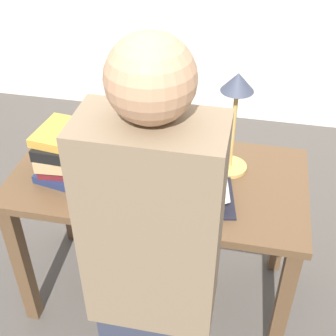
% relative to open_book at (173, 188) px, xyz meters
% --- Properties ---
extents(ground_plane, '(12.00, 12.00, 0.00)m').
position_rel_open_book_xyz_m(ground_plane, '(-0.08, 0.10, -0.78)').
color(ground_plane, '#47423D').
extents(reading_desk, '(1.25, 0.65, 0.75)m').
position_rel_open_book_xyz_m(reading_desk, '(-0.08, 0.10, -0.15)').
color(reading_desk, brown).
rests_on(reading_desk, ground_plane).
extents(open_book, '(0.53, 0.39, 0.10)m').
position_rel_open_book_xyz_m(open_book, '(0.00, 0.00, 0.00)').
color(open_book, black).
rests_on(open_book, reading_desk).
extents(book_stack_tall, '(0.25, 0.29, 0.21)m').
position_rel_open_book_xyz_m(book_stack_tall, '(-0.46, 0.06, 0.08)').
color(book_stack_tall, '#1E284C').
rests_on(book_stack_tall, reading_desk).
extents(book_standing_upright, '(0.06, 0.19, 0.28)m').
position_rel_open_book_xyz_m(book_standing_upright, '(-0.28, 0.05, 0.11)').
color(book_standing_upright, brown).
rests_on(book_standing_upright, reading_desk).
extents(reading_lamp, '(0.15, 0.15, 0.45)m').
position_rel_open_book_xyz_m(reading_lamp, '(0.21, 0.22, 0.29)').
color(reading_lamp, tan).
rests_on(reading_lamp, reading_desk).
extents(coffee_mug, '(0.09, 0.11, 0.08)m').
position_rel_open_book_xyz_m(coffee_mug, '(-0.25, 0.13, 0.01)').
color(coffee_mug, '#28282D').
rests_on(coffee_mug, reading_desk).
extents(person_reader, '(0.36, 0.22, 1.63)m').
position_rel_open_book_xyz_m(person_reader, '(0.05, -0.55, 0.03)').
color(person_reader, '#2D3342').
rests_on(person_reader, ground_plane).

